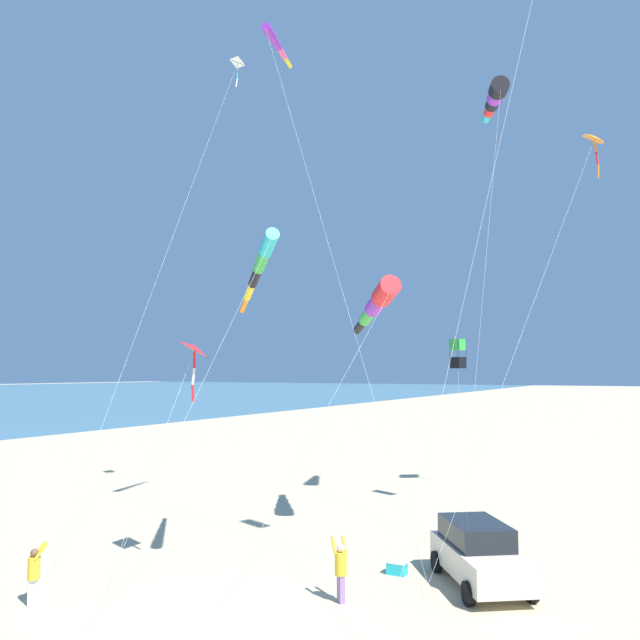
{
  "coord_description": "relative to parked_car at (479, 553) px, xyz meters",
  "views": [
    {
      "loc": [
        -10.52,
        12.82,
        6.51
      ],
      "look_at": [
        1.06,
        -7.93,
        8.51
      ],
      "focal_mm": 34.65,
      "sensor_mm": 36.0,
      "label": 1
    }
  ],
  "objects": [
    {
      "name": "kite_windsock_orange_high_right",
      "position": [
        8.42,
        -1.22,
        19.25
      ],
      "size": [
        7.83,
        4.44,
        20.48
      ],
      "color": "purple",
      "rests_on": "ground_plane"
    },
    {
      "name": "person_child_grey_jacket",
      "position": [
        10.47,
        7.74,
        -0.03
      ],
      "size": [
        0.56,
        0.61,
        1.7
      ],
      "color": "silver",
      "rests_on": "ground_plane"
    },
    {
      "name": "cooler_box",
      "position": [
        2.59,
        0.3,
        -0.74
      ],
      "size": [
        0.62,
        0.42,
        0.42
      ],
      "color": "#1EB7C6",
      "rests_on": "ground_plane"
    },
    {
      "name": "kite_windsock_magenta_far_left",
      "position": [
        6.18,
        2.99,
        9.0
      ],
      "size": [
        4.34,
        7.8,
        10.79
      ],
      "color": "#1EB7C6",
      "rests_on": "ground_plane"
    },
    {
      "name": "kite_box_green_low_center",
      "position": [
        3.55,
        -10.17,
        6.43
      ],
      "size": [
        3.54,
        10.82,
        8.11
      ],
      "color": "green",
      "rests_on": "ground_plane"
    },
    {
      "name": "kite_delta_yellow_midlevel",
      "position": [
        12.75,
        -4.29,
        20.69
      ],
      "size": [
        1.27,
        11.2,
        22.09
      ],
      "color": "white",
      "rests_on": "ground_plane"
    },
    {
      "name": "kite_delta_black_fish_shape",
      "position": [
        -2.66,
        -13.14,
        17.01
      ],
      "size": [
        4.41,
        15.96,
        18.4
      ],
      "color": "orange",
      "rests_on": "ground_plane"
    },
    {
      "name": "parked_car",
      "position": [
        0.0,
        0.0,
        0.0
      ],
      "size": [
        4.02,
        4.57,
        1.85
      ],
      "color": "beige",
      "rests_on": "ground_plane"
    },
    {
      "name": "kite_delta_purple_drifting",
      "position": [
        8.29,
        3.64,
        6.26
      ],
      "size": [
        1.37,
        4.89,
        7.56
      ],
      "color": "red",
      "rests_on": "ground_plane"
    },
    {
      "name": "person_adult_flyer",
      "position": [
        3.06,
        3.35,
        0.02
      ],
      "size": [
        0.64,
        0.63,
        1.78
      ],
      "color": "#8E6B9E",
      "rests_on": "ground_plane"
    },
    {
      "name": "ground_plane",
      "position": [
        5.29,
        6.59,
        -0.95
      ],
      "size": [
        600.0,
        600.0,
        0.0
      ],
      "primitive_type": "plane",
      "color": "#C6B58C"
    },
    {
      "name": "kite_windsock_long_streamer_left",
      "position": [
        1.08,
        -8.39,
        18.1
      ],
      "size": [
        1.95,
        8.2,
        19.58
      ],
      "color": "black",
      "rests_on": "ground_plane"
    },
    {
      "name": "kite_windsock_rainbow_low_near",
      "position": [
        5.1,
        -4.02,
        8.42
      ],
      "size": [
        3.98,
        11.96,
        10.28
      ],
      "color": "red",
      "rests_on": "ground_plane"
    }
  ]
}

